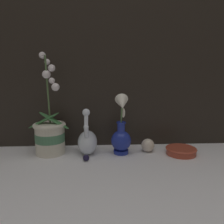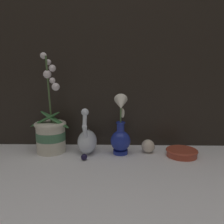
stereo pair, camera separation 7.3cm
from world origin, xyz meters
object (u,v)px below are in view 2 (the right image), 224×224
Objects in this scene: swan_figurine at (88,140)px; blue_vase at (121,134)px; orchid_potted_plant at (51,132)px; glass_sphere at (149,146)px; amber_dish at (182,152)px.

blue_vase is (0.16, -0.02, 0.04)m from swan_figurine.
orchid_potted_plant reaches higher than blue_vase.
blue_vase reaches higher than swan_figurine.
amber_dish is at bearing -17.03° from glass_sphere.
orchid_potted_plant reaches higher than amber_dish.
blue_vase is at bearing -4.18° from orchid_potted_plant.
orchid_potted_plant is at bearing 178.28° from swan_figurine.
orchid_potted_plant is 0.33m from blue_vase.
amber_dish is (0.15, -0.05, -0.01)m from glass_sphere.
orchid_potted_plant is 0.62m from amber_dish.
swan_figurine is at bearing 173.12° from blue_vase.
amber_dish is at bearing -4.07° from orchid_potted_plant.
swan_figurine is (0.18, -0.01, -0.04)m from orchid_potted_plant.
orchid_potted_plant reaches higher than swan_figurine.
swan_figurine reaches higher than glass_sphere.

